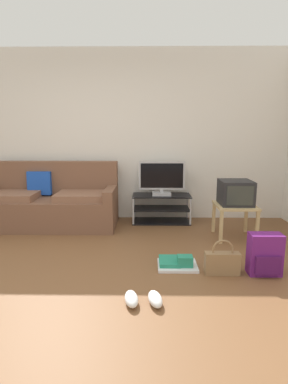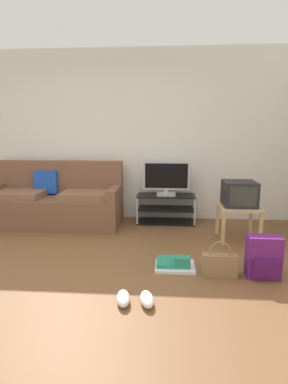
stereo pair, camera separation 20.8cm
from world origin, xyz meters
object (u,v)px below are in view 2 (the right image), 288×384
(side_table, at_px, (238,211))
(backpack, at_px, (264,257))
(couch, at_px, (56,202))
(crt_tv, at_px, (239,194))
(sneakers_pair, at_px, (135,299))
(floor_tray, at_px, (174,264))
(tv_stand, at_px, (166,209))
(flat_tv, at_px, (166,179))
(handbag, at_px, (219,264))

(side_table, xyz_separation_m, backpack, (0.01, -1.11, -0.18))
(couch, distance_m, backpack, 3.13)
(backpack, bearing_deg, crt_tv, 107.03)
(side_table, distance_m, sneakers_pair, 2.10)
(backpack, bearing_deg, side_table, 107.03)
(backpack, distance_m, sneakers_pair, 1.35)
(sneakers_pair, xyz_separation_m, floor_tray, (0.35, 0.73, -0.00))
(backpack, bearing_deg, tv_stand, 134.52)
(couch, xyz_separation_m, crt_tv, (2.67, -0.50, 0.27))
(backpack, bearing_deg, flat_tv, 134.82)
(backpack, bearing_deg, sneakers_pair, -138.04)
(couch, bearing_deg, side_table, -10.93)
(floor_tray, bearing_deg, tv_stand, 93.39)
(couch, height_order, backpack, couch)
(flat_tv, height_order, handbag, flat_tv)
(side_table, distance_m, backpack, 1.12)
(tv_stand, xyz_separation_m, handbag, (0.54, -1.84, -0.09))
(crt_tv, height_order, floor_tray, crt_tv)
(flat_tv, bearing_deg, tv_stand, 90.00)
(flat_tv, relative_size, handbag, 1.96)
(backpack, height_order, sneakers_pair, backpack)
(crt_tv, distance_m, backpack, 1.20)
(sneakers_pair, bearing_deg, backpack, 25.23)
(couch, xyz_separation_m, tv_stand, (1.71, 0.21, -0.13))
(handbag, bearing_deg, side_table, 69.30)
(tv_stand, height_order, side_table, side_table)
(sneakers_pair, bearing_deg, flat_tv, 84.05)
(side_table, bearing_deg, floor_tray, -132.15)
(tv_stand, bearing_deg, sneakers_pair, -95.89)
(crt_tv, bearing_deg, couch, 169.41)
(sneakers_pair, distance_m, floor_tray, 0.81)
(flat_tv, distance_m, handbag, 1.98)
(tv_stand, distance_m, flat_tv, 0.48)
(side_table, bearing_deg, handbag, -110.70)
(handbag, bearing_deg, tv_stand, 106.40)
(side_table, relative_size, floor_tray, 1.25)
(couch, height_order, sneakers_pair, couch)
(flat_tv, height_order, backpack, flat_tv)
(handbag, bearing_deg, crt_tv, 69.58)
(couch, relative_size, handbag, 5.51)
(backpack, bearing_deg, handbag, -162.63)
(floor_tray, bearing_deg, couch, 140.98)
(crt_tv, bearing_deg, sneakers_pair, -125.50)
(sneakers_pair, bearing_deg, crt_tv, 54.50)
(couch, height_order, side_table, couch)
(handbag, xyz_separation_m, floor_tray, (-0.44, 0.16, -0.09))
(side_table, height_order, handbag, side_table)
(side_table, bearing_deg, crt_tv, 90.00)
(crt_tv, xyz_separation_m, backpack, (0.01, -1.12, -0.42))
(tv_stand, bearing_deg, flat_tv, -90.00)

